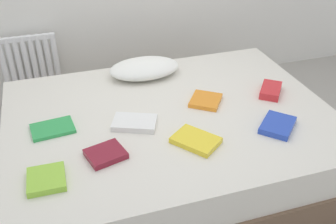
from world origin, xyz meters
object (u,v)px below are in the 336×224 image
at_px(bed, 170,147).
at_px(radiator, 31,67).
at_px(textbook_blue, 278,125).
at_px(textbook_lime, 46,179).
at_px(textbook_white, 135,123).
at_px(textbook_yellow, 196,140).
at_px(pillow, 144,68).
at_px(textbook_orange, 206,100).
at_px(textbook_maroon, 106,154).
at_px(textbook_green, 53,128).
at_px(textbook_red, 271,90).

xyz_separation_m(bed, radiator, (-0.81, 1.20, 0.12)).
bearing_deg(radiator, textbook_blue, -48.70).
relative_size(textbook_blue, textbook_lime, 1.19).
height_order(radiator, textbook_white, radiator).
relative_size(radiator, textbook_yellow, 2.26).
bearing_deg(textbook_white, bed, 36.29).
bearing_deg(textbook_blue, pillow, 78.59).
relative_size(textbook_orange, textbook_maroon, 1.03).
distance_m(bed, textbook_yellow, 0.42).
bearing_deg(textbook_orange, textbook_white, 138.44).
relative_size(textbook_lime, textbook_green, 0.80).
bearing_deg(textbook_blue, textbook_yellow, 134.29).
distance_m(textbook_orange, textbook_yellow, 0.43).
xyz_separation_m(textbook_orange, textbook_maroon, (-0.70, -0.34, 0.00)).
height_order(bed, textbook_red, textbook_red).
distance_m(textbook_red, textbook_blue, 0.40).
bearing_deg(textbook_maroon, textbook_yellow, -18.58).
bearing_deg(textbook_red, radiator, 89.92).
bearing_deg(pillow, textbook_blue, -56.98).
distance_m(bed, textbook_blue, 0.69).
bearing_deg(textbook_blue, textbook_maroon, 133.12).
xyz_separation_m(textbook_orange, textbook_red, (0.45, -0.03, 0.01)).
relative_size(pillow, textbook_yellow, 2.07).
distance_m(pillow, textbook_maroon, 0.92).
distance_m(radiator, textbook_blue, 2.04).
height_order(radiator, textbook_red, radiator).
bearing_deg(textbook_red, pillow, 93.01).
bearing_deg(textbook_yellow, bed, 149.54).
distance_m(pillow, textbook_yellow, 0.85).
height_order(radiator, textbook_lime, radiator).
xyz_separation_m(radiator, textbook_green, (0.11, -1.16, 0.14)).
bearing_deg(textbook_yellow, textbook_orange, 112.88).
bearing_deg(bed, textbook_green, 176.69).
distance_m(textbook_orange, textbook_red, 0.45).
distance_m(textbook_orange, textbook_blue, 0.48).
bearing_deg(bed, textbook_maroon, -147.17).
distance_m(textbook_yellow, textbook_white, 0.38).
bearing_deg(radiator, textbook_red, -37.82).
distance_m(textbook_white, textbook_green, 0.47).
distance_m(textbook_maroon, textbook_lime, 0.32).
height_order(textbook_red, textbook_lime, textbook_red).
relative_size(textbook_white, textbook_green, 1.06).
bearing_deg(textbook_blue, textbook_red, 21.09).
height_order(bed, radiator, radiator).
bearing_deg(textbook_green, textbook_white, -17.70).
distance_m(textbook_yellow, textbook_red, 0.75).
relative_size(textbook_red, textbook_green, 0.88).
distance_m(textbook_yellow, textbook_blue, 0.50).
bearing_deg(textbook_white, textbook_yellow, -20.62).
bearing_deg(textbook_maroon, textbook_green, 111.88).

